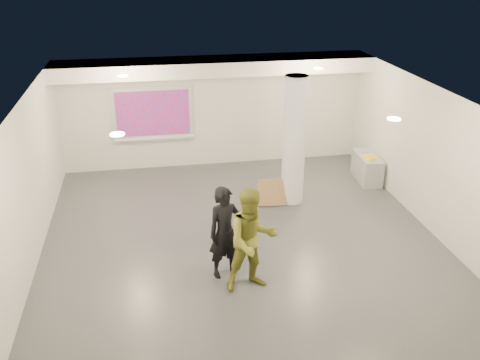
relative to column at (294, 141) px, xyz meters
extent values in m
cube|color=#3B3E43|center=(-1.50, -1.80, -1.50)|extent=(8.00, 9.00, 0.01)
cube|color=white|center=(-1.50, -1.80, 1.50)|extent=(8.00, 9.00, 0.01)
cube|color=silver|center=(-1.50, 2.70, 0.00)|extent=(8.00, 0.01, 3.00)
cube|color=silver|center=(-1.50, -6.30, 0.00)|extent=(8.00, 0.01, 3.00)
cube|color=silver|center=(-5.50, -1.80, 0.00)|extent=(0.01, 9.00, 3.00)
cube|color=silver|center=(2.50, -1.80, 0.00)|extent=(0.01, 9.00, 3.00)
cube|color=white|center=(-1.50, 2.15, 1.32)|extent=(8.00, 1.10, 0.36)
cylinder|color=#FFCD8B|center=(-3.70, 0.70, 1.48)|extent=(0.22, 0.22, 0.02)
cylinder|color=#FFCD8B|center=(0.70, 0.70, 1.48)|extent=(0.22, 0.22, 0.02)
cylinder|color=#FFCD8B|center=(-3.70, -3.30, 1.48)|extent=(0.22, 0.22, 0.02)
cylinder|color=#FFCD8B|center=(0.70, -3.30, 1.48)|extent=(0.22, 0.22, 0.02)
cylinder|color=white|center=(0.00, 0.00, 0.00)|extent=(0.52, 0.52, 3.00)
cube|color=silver|center=(-3.10, 2.66, 0.05)|extent=(2.10, 0.06, 1.40)
cube|color=blue|center=(-3.10, 2.62, 0.05)|extent=(1.90, 0.01, 1.20)
cube|color=silver|center=(-3.10, 2.60, -0.65)|extent=(2.10, 0.08, 0.04)
cube|color=#95989B|center=(2.22, 0.86, -1.16)|extent=(0.57, 1.20, 0.68)
cube|color=white|center=(2.18, 0.73, -0.81)|extent=(0.30, 0.37, 0.02)
cube|color=#FFD104|center=(2.17, 0.67, -0.80)|extent=(0.31, 0.38, 0.03)
cube|color=#987249|center=(-0.10, -0.11, -1.21)|extent=(0.55, 0.25, 0.57)
cube|color=#987249|center=(-0.56, -0.11, -1.20)|extent=(0.58, 0.29, 0.61)
imported|color=black|center=(-2.02, -2.80, -0.63)|extent=(0.72, 0.58, 1.73)
imported|color=olive|center=(-1.62, -3.28, -0.56)|extent=(1.01, 0.84, 1.89)
camera|label=1|loc=(-3.23, -11.06, 4.03)|focal=40.00mm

